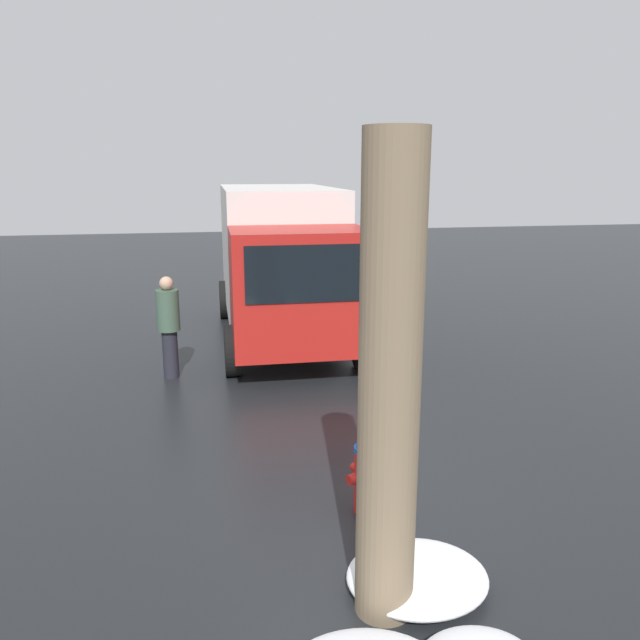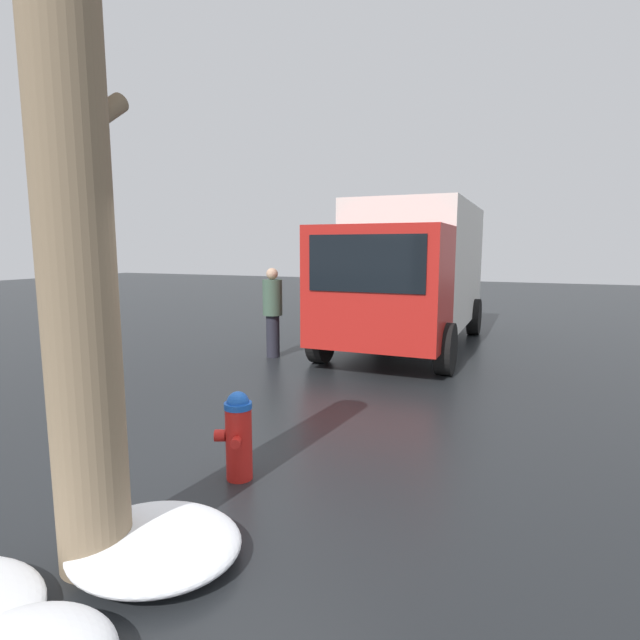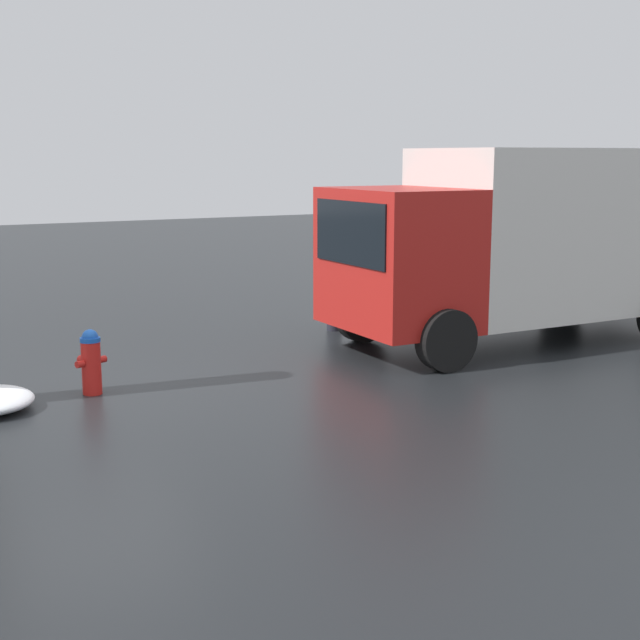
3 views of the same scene
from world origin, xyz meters
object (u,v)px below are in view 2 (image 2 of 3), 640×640
delivery_truck (413,269)px  pedestrian (273,309)px  tree_trunk (79,285)px  fire_hydrant (238,434)px

delivery_truck → pedestrian: size_ratio=3.68×
pedestrian → tree_trunk: bearing=24.5°
fire_hydrant → delivery_truck: delivery_truck is taller
tree_trunk → delivery_truck: bearing=-1.9°
tree_trunk → delivery_truck: 8.69m
fire_hydrant → delivery_truck: (7.21, -0.05, 1.26)m
tree_trunk → pedestrian: tree_trunk is taller
delivery_truck → tree_trunk: bearing=88.7°
delivery_truck → pedestrian: (-2.37, 2.25, -0.73)m
fire_hydrant → delivery_truck: 7.32m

